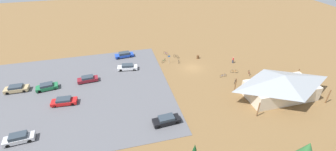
{
  "coord_description": "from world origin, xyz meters",
  "views": [
    {
      "loc": [
        18.16,
        45.83,
        28.0
      ],
      "look_at": [
        7.13,
        3.81,
        1.2
      ],
      "focal_mm": 24.8,
      "sensor_mm": 36.0,
      "label": 1
    }
  ],
  "objects_px": {
    "bike_pavilion": "(282,85)",
    "bicycle_black_near_porch": "(176,56)",
    "lot_sign": "(169,58)",
    "bicycle_red_yard_center": "(249,73)",
    "visitor_near_lot": "(233,60)",
    "bicycle_purple_lone_west": "(166,53)",
    "bicycle_silver_lone_east": "(235,81)",
    "car_blue_mid_lot": "(124,55)",
    "car_maroon_end_stall": "(88,79)",
    "car_tan_far_end": "(16,89)",
    "car_white_front_row": "(127,67)",
    "bicycle_green_trailside": "(164,61)",
    "car_green_by_curb": "(47,87)",
    "bicycle_blue_front_row": "(223,76)",
    "bicycle_orange_back_row": "(234,71)",
    "car_red_inner_stall": "(64,101)",
    "car_black_second_row": "(166,120)",
    "car_silver_aisle_side": "(19,138)",
    "trash_bin": "(198,57)"
  },
  "relations": [
    {
      "from": "bicycle_orange_back_row",
      "to": "car_red_inner_stall",
      "type": "height_order",
      "value": "car_red_inner_stall"
    },
    {
      "from": "bicycle_purple_lone_west",
      "to": "bicycle_silver_lone_east",
      "type": "distance_m",
      "value": 20.48
    },
    {
      "from": "bicycle_green_trailside",
      "to": "car_blue_mid_lot",
      "type": "relative_size",
      "value": 0.27
    },
    {
      "from": "bicycle_orange_back_row",
      "to": "car_maroon_end_stall",
      "type": "height_order",
      "value": "car_maroon_end_stall"
    },
    {
      "from": "car_white_front_row",
      "to": "car_tan_far_end",
      "type": "height_order",
      "value": "car_white_front_row"
    },
    {
      "from": "bicycle_black_near_porch",
      "to": "car_tan_far_end",
      "type": "bearing_deg",
      "value": 9.95
    },
    {
      "from": "bike_pavilion",
      "to": "car_white_front_row",
      "type": "relative_size",
      "value": 3.17
    },
    {
      "from": "bicycle_black_near_porch",
      "to": "car_green_by_curb",
      "type": "xyz_separation_m",
      "value": [
        30.18,
        7.13,
        0.34
      ]
    },
    {
      "from": "bike_pavilion",
      "to": "car_tan_far_end",
      "type": "distance_m",
      "value": 53.36
    },
    {
      "from": "bicycle_silver_lone_east",
      "to": "car_white_front_row",
      "type": "bearing_deg",
      "value": -27.87
    },
    {
      "from": "car_tan_far_end",
      "to": "car_black_second_row",
      "type": "bearing_deg",
      "value": 148.37
    },
    {
      "from": "bike_pavilion",
      "to": "bicycle_black_near_porch",
      "type": "bearing_deg",
      "value": -55.08
    },
    {
      "from": "bicycle_green_trailside",
      "to": "car_red_inner_stall",
      "type": "relative_size",
      "value": 0.28
    },
    {
      "from": "bike_pavilion",
      "to": "lot_sign",
      "type": "distance_m",
      "value": 26.02
    },
    {
      "from": "bicycle_purple_lone_west",
      "to": "bicycle_silver_lone_east",
      "type": "relative_size",
      "value": 1.08
    },
    {
      "from": "bicycle_orange_back_row",
      "to": "bicycle_blue_front_row",
      "type": "distance_m",
      "value": 3.44
    },
    {
      "from": "bicycle_green_trailside",
      "to": "bicycle_black_near_porch",
      "type": "relative_size",
      "value": 0.97
    },
    {
      "from": "bicycle_red_yard_center",
      "to": "visitor_near_lot",
      "type": "height_order",
      "value": "visitor_near_lot"
    },
    {
      "from": "bike_pavilion",
      "to": "bicycle_blue_front_row",
      "type": "xyz_separation_m",
      "value": [
        7.38,
        -9.62,
        -2.42
      ]
    },
    {
      "from": "bicycle_green_trailside",
      "to": "car_silver_aisle_side",
      "type": "xyz_separation_m",
      "value": [
        28.11,
        19.9,
        0.41
      ]
    },
    {
      "from": "lot_sign",
      "to": "bicycle_red_yard_center",
      "type": "xyz_separation_m",
      "value": [
        -16.48,
        10.07,
        -1.02
      ]
    },
    {
      "from": "bicycle_orange_back_row",
      "to": "trash_bin",
      "type": "bearing_deg",
      "value": -58.03
    },
    {
      "from": "car_green_by_curb",
      "to": "car_white_front_row",
      "type": "bearing_deg",
      "value": -166.85
    },
    {
      "from": "bicycle_blue_front_row",
      "to": "visitor_near_lot",
      "type": "relative_size",
      "value": 1.05
    },
    {
      "from": "bike_pavilion",
      "to": "car_green_by_curb",
      "type": "height_order",
      "value": "bike_pavilion"
    },
    {
      "from": "car_red_inner_stall",
      "to": "car_black_second_row",
      "type": "bearing_deg",
      "value": 150.31
    },
    {
      "from": "bicycle_orange_back_row",
      "to": "car_tan_far_end",
      "type": "height_order",
      "value": "car_tan_far_end"
    },
    {
      "from": "lot_sign",
      "to": "car_maroon_end_stall",
      "type": "xyz_separation_m",
      "value": [
        19.45,
        3.8,
        -0.7
      ]
    },
    {
      "from": "bicycle_black_near_porch",
      "to": "car_maroon_end_stall",
      "type": "height_order",
      "value": "car_maroon_end_stall"
    },
    {
      "from": "car_maroon_end_stall",
      "to": "lot_sign",
      "type": "bearing_deg",
      "value": -168.94
    },
    {
      "from": "lot_sign",
      "to": "visitor_near_lot",
      "type": "distance_m",
      "value": 16.09
    },
    {
      "from": "lot_sign",
      "to": "bicycle_orange_back_row",
      "type": "height_order",
      "value": "lot_sign"
    },
    {
      "from": "bicycle_blue_front_row",
      "to": "car_red_inner_stall",
      "type": "height_order",
      "value": "car_red_inner_stall"
    },
    {
      "from": "car_black_second_row",
      "to": "lot_sign",
      "type": "bearing_deg",
      "value": -106.09
    },
    {
      "from": "bicycle_blue_front_row",
      "to": "bicycle_black_near_porch",
      "type": "relative_size",
      "value": 1.25
    },
    {
      "from": "bicycle_purple_lone_west",
      "to": "car_green_by_curb",
      "type": "xyz_separation_m",
      "value": [
        27.99,
        9.45,
        0.33
      ]
    },
    {
      "from": "lot_sign",
      "to": "bicycle_black_near_porch",
      "type": "xyz_separation_m",
      "value": [
        -2.61,
        -2.4,
        -1.03
      ]
    },
    {
      "from": "bicycle_black_near_porch",
      "to": "car_tan_far_end",
      "type": "relative_size",
      "value": 0.3
    },
    {
      "from": "bicycle_black_near_porch",
      "to": "bicycle_silver_lone_east",
      "type": "height_order",
      "value": "bicycle_black_near_porch"
    },
    {
      "from": "bike_pavilion",
      "to": "car_red_inner_stall",
      "type": "distance_m",
      "value": 42.04
    },
    {
      "from": "bike_pavilion",
      "to": "lot_sign",
      "type": "xyz_separation_m",
      "value": [
        17.62,
        -19.1,
        -1.35
      ]
    },
    {
      "from": "trash_bin",
      "to": "car_white_front_row",
      "type": "relative_size",
      "value": 0.19
    },
    {
      "from": "bike_pavilion",
      "to": "bicycle_green_trailside",
      "type": "bearing_deg",
      "value": -46.76
    },
    {
      "from": "bike_pavilion",
      "to": "car_blue_mid_lot",
      "type": "height_order",
      "value": "bike_pavilion"
    },
    {
      "from": "bicycle_purple_lone_west",
      "to": "visitor_near_lot",
      "type": "distance_m",
      "value": 17.49
    },
    {
      "from": "bicycle_black_near_porch",
      "to": "car_silver_aisle_side",
      "type": "distance_m",
      "value": 38.41
    },
    {
      "from": "bicycle_green_trailside",
      "to": "bicycle_purple_lone_west",
      "type": "height_order",
      "value": "bicycle_purple_lone_west"
    },
    {
      "from": "bicycle_black_near_porch",
      "to": "car_white_front_row",
      "type": "relative_size",
      "value": 0.28
    },
    {
      "from": "bike_pavilion",
      "to": "bicycle_orange_back_row",
      "type": "bearing_deg",
      "value": -68.92
    },
    {
      "from": "lot_sign",
      "to": "bicycle_green_trailside",
      "type": "bearing_deg",
      "value": -36.92
    }
  ]
}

